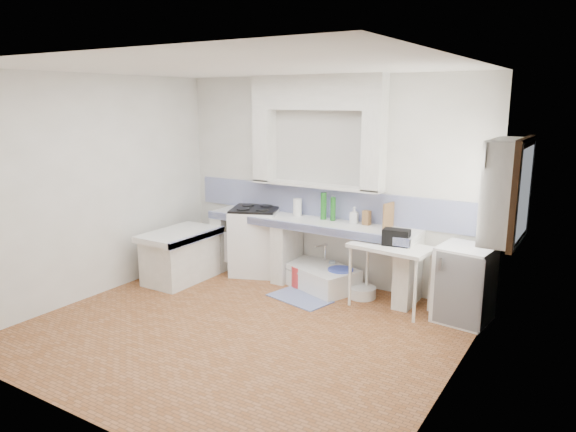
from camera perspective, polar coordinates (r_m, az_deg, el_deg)
The scene contains 36 objects.
floor at distance 6.00m, azimuth -5.14°, elevation -12.10°, with size 4.50×4.50×0.00m, color #955D38.
ceiling at distance 5.47m, azimuth -5.73°, elevation 15.66°, with size 4.50×4.50×0.00m, color white.
wall_back at distance 7.24m, azimuth 4.17°, elevation 3.78°, with size 4.50×4.50×0.00m, color white.
wall_front at distance 4.20m, azimuth -22.11°, elevation -3.54°, with size 4.50×4.50×0.00m, color white.
wall_left at distance 7.14m, azimuth -20.02°, elevation 2.93°, with size 4.50×4.50×0.00m, color white.
wall_right at distance 4.60m, azimuth 17.57°, elevation -1.83°, with size 4.50×4.50×0.00m, color white.
alcove_mass at distance 7.09m, azimuth 3.11°, elevation 13.14°, with size 1.90×0.25×0.45m, color white.
window_frame at distance 5.69m, azimuth 22.44°, elevation 2.51°, with size 0.35×0.86×1.06m, color #3C2613.
lace_valance at distance 5.66m, azimuth 21.31°, elevation 6.46°, with size 0.01×0.84×0.24m, color white.
counter_slab at distance 7.13m, azimuth 2.27°, elevation -0.76°, with size 3.00×0.60×0.08m, color white.
counter_lip at distance 6.89m, azimuth 1.13°, elevation -1.21°, with size 3.00×0.04×0.10m, color navy.
counter_pier_left at distance 8.00m, azimuth -6.53°, elevation -2.68°, with size 0.20×0.55×0.82m, color white.
counter_pier_mid at distance 7.42m, azimuth -0.12°, elevation -3.82°, with size 0.20×0.55×0.82m, color white.
counter_pier_right at distance 6.70m, azimuth 12.77°, elevation -5.93°, with size 0.20×0.55×0.82m, color white.
peninsula_top at distance 7.48m, azimuth -11.57°, elevation -1.95°, with size 0.70×1.10×0.08m, color white.
peninsula_base at distance 7.57m, azimuth -11.46°, elevation -4.52°, with size 0.60×1.00×0.62m, color white.
peninsula_lip at distance 7.26m, azimuth -9.67°, elevation -2.31°, with size 0.04×1.10×0.10m, color navy.
backsplash at distance 7.28m, azimuth 4.08°, elevation 1.43°, with size 4.27×0.03×0.40m, color navy.
stove at distance 7.70m, azimuth -3.52°, elevation -2.77°, with size 0.66×0.64×0.94m, color white.
sink at distance 7.25m, azimuth 3.14°, elevation -6.51°, with size 1.13×0.61×0.27m, color white.
side_table at distance 6.53m, azimuth 10.87°, elevation -6.46°, with size 0.95×0.53×0.04m, color white.
fridge at distance 6.38m, azimuth 18.44°, elevation -6.94°, with size 0.57×0.57×0.88m, color white.
bucket_red at distance 7.22m, azimuth 1.62°, elevation -6.46°, with size 0.32×0.32×0.30m, color red.
bucket_orange at distance 7.17m, azimuth 3.60°, elevation -6.73°, with size 0.29×0.29×0.27m, color orange.
bucket_blue at distance 7.05m, azimuth 5.64°, elevation -6.91°, with size 0.34×0.34×0.32m, color blue.
basin_white at distance 6.93m, azimuth 7.97°, elevation -8.11°, with size 0.35×0.35×0.14m, color white.
water_bottle_a at distance 7.40m, azimuth 3.56°, elevation -6.08°, with size 0.07×0.07×0.28m, color silver.
water_bottle_b at distance 7.32m, azimuth 4.75°, elevation -6.09°, with size 0.09×0.09×0.33m, color silver.
black_bag at distance 6.41m, azimuth 11.57°, elevation -2.26°, with size 0.31×0.18×0.20m, color black.
green_bottle_a at distance 7.14m, azimuth 3.84°, elevation 1.08°, with size 0.08×0.08×0.36m, color #1D661E.
green_bottle_b at distance 7.09m, azimuth 4.86°, elevation 0.78°, with size 0.07×0.07×0.32m, color #1D661E.
knife_block at distance 6.90m, azimuth 8.45°, elevation -0.19°, with size 0.09×0.08×0.19m, color olive.
cutting_board at distance 6.78m, azimuth 10.75°, elevation 0.07°, with size 0.02×0.24×0.32m, color olive.
paper_towel at distance 7.35m, azimuth 1.03°, elevation 0.95°, with size 0.12×0.12×0.24m, color white.
soap_bottle at distance 6.96m, azimuth 7.13°, elevation 0.10°, with size 0.10×0.10×0.22m, color white.
rug at distance 6.83m, azimuth 1.26°, elevation -8.84°, with size 0.79×0.45×0.01m, color #2A3D94.
Camera 1 is at (3.30, -4.35, 2.49)m, focal length 33.07 mm.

